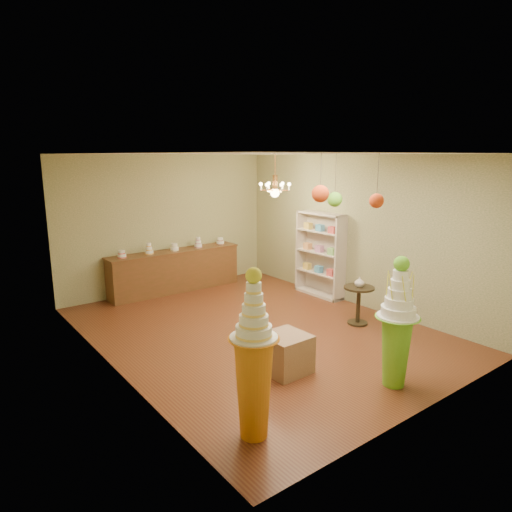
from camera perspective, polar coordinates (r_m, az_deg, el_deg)
floor at (r=8.05m, az=-0.01°, el=-9.21°), size 6.50×6.50×0.00m
ceiling at (r=7.48m, az=-0.01°, el=12.66°), size 6.50×6.50×0.00m
wall_back at (r=10.36m, az=-10.98°, el=4.06°), size 5.00×0.04×3.00m
wall_front at (r=5.48m, az=21.10°, el=-4.01°), size 5.00×0.04×3.00m
wall_left at (r=6.46m, az=-17.94°, el=-1.34°), size 0.04×6.50×3.00m
wall_right at (r=9.33m, az=12.32°, el=3.09°), size 0.04×6.50×3.00m
pedestal_green at (r=6.25m, az=17.17°, el=-9.27°), size 0.71×0.71×1.75m
pedestal_orange at (r=4.96m, az=-0.28°, el=-14.48°), size 0.66×0.66×1.88m
burlap_riser at (r=6.53m, az=3.71°, el=-12.02°), size 0.61×0.61×0.54m
sideboard at (r=10.32m, az=-10.05°, el=-1.73°), size 3.04×0.54×1.16m
shelving_unit at (r=9.85m, az=8.02°, el=0.20°), size 0.33×1.20×1.80m
round_table at (r=8.38m, az=12.69°, el=-5.39°), size 0.71×0.71×0.69m
vase at (r=8.29m, az=12.80°, el=-3.18°), size 0.20×0.20×0.18m
pom_red_left at (r=6.22m, az=8.04°, el=7.72°), size 0.23×0.23×0.64m
pom_green_mid at (r=7.13m, az=9.83°, el=7.00°), size 0.23×0.23×0.80m
pom_red_right at (r=5.69m, az=14.83°, el=6.71°), size 0.18×0.18×0.65m
chandelier at (r=9.11m, az=2.38°, el=8.22°), size 0.80×0.80×0.85m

